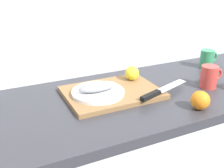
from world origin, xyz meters
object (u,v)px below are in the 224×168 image
at_px(white_plate, 98,92).
at_px(lemon_0, 132,73).
at_px(coffee_mug_2, 207,59).
at_px(coffee_mug_0, 209,77).
at_px(chef_knife, 159,92).
at_px(cutting_board, 112,92).
at_px(fish_fillet, 98,87).

xyz_separation_m(white_plate, lemon_0, (0.21, 0.08, 0.03)).
bearing_deg(coffee_mug_2, coffee_mug_0, -131.47).
bearing_deg(chef_knife, coffee_mug_0, -18.88).
height_order(cutting_board, lemon_0, lemon_0).
bearing_deg(white_plate, coffee_mug_0, -12.27).
height_order(chef_knife, lemon_0, lemon_0).
height_order(cutting_board, chef_knife, chef_knife).
bearing_deg(coffee_mug_2, cutting_board, -171.10).
height_order(white_plate, chef_knife, chef_knife).
height_order(lemon_0, coffee_mug_0, coffee_mug_0).
relative_size(cutting_board, coffee_mug_2, 3.61).
bearing_deg(cutting_board, fish_fillet, -173.76).
bearing_deg(chef_knife, cutting_board, 126.12).
bearing_deg(coffee_mug_2, white_plate, -171.36).
bearing_deg(white_plate, fish_fillet, -14.04).
relative_size(fish_fillet, chef_knife, 0.59).
xyz_separation_m(fish_fillet, chef_knife, (0.23, -0.11, -0.02)).
height_order(cutting_board, coffee_mug_0, coffee_mug_0).
distance_m(cutting_board, coffee_mug_2, 0.64).
height_order(fish_fillet, coffee_mug_0, coffee_mug_0).
distance_m(white_plate, fish_fillet, 0.03).
height_order(chef_knife, coffee_mug_2, coffee_mug_2).
relative_size(white_plate, chef_knife, 0.78).
bearing_deg(white_plate, coffee_mug_2, 8.64).
bearing_deg(white_plate, cutting_board, 6.24).
distance_m(white_plate, coffee_mug_0, 0.52).
height_order(white_plate, coffee_mug_0, coffee_mug_0).
relative_size(coffee_mug_0, coffee_mug_2, 1.04).
xyz_separation_m(coffee_mug_0, coffee_mug_2, (0.19, 0.22, -0.00)).
xyz_separation_m(white_plate, fish_fillet, (0.00, -0.00, 0.03)).
distance_m(chef_knife, coffee_mug_2, 0.51).
bearing_deg(fish_fillet, coffee_mug_2, 8.64).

